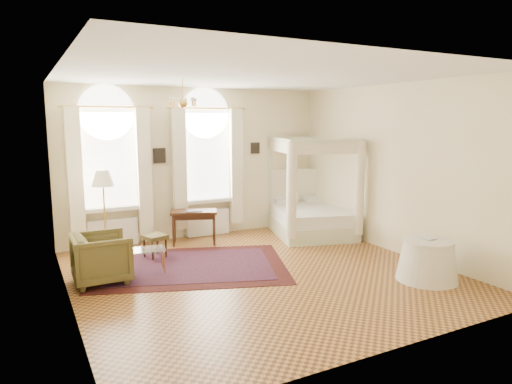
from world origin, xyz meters
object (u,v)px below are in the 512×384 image
(nightstand, at_px, (292,216))
(side_table, at_px, (427,260))
(writing_desk, at_px, (194,215))
(stool, at_px, (155,239))
(armchair, at_px, (102,258))
(canopy_bed, at_px, (311,213))
(coffee_table, at_px, (147,251))
(floor_lamp, at_px, (103,183))

(nightstand, distance_m, side_table, 4.23)
(writing_desk, bearing_deg, side_table, -56.25)
(stool, bearing_deg, nightstand, 14.57)
(nightstand, bearing_deg, armchair, -158.67)
(nightstand, height_order, side_table, side_table)
(writing_desk, height_order, stool, writing_desk)
(canopy_bed, bearing_deg, coffee_table, -166.91)
(armchair, height_order, coffee_table, armchair)
(canopy_bed, xyz_separation_m, side_table, (-0.06, -3.43, -0.17))
(floor_lamp, bearing_deg, armchair, -101.65)
(nightstand, height_order, writing_desk, writing_desk)
(canopy_bed, distance_m, armchair, 4.90)
(writing_desk, height_order, floor_lamp, floor_lamp)
(writing_desk, distance_m, side_table, 4.69)
(armchair, bearing_deg, writing_desk, -54.00)
(canopy_bed, distance_m, side_table, 3.43)
(stool, relative_size, floor_lamp, 0.29)
(stool, bearing_deg, canopy_bed, 2.33)
(writing_desk, bearing_deg, armchair, -144.27)
(canopy_bed, xyz_separation_m, stool, (-3.67, -0.15, -0.13))
(writing_desk, relative_size, armchair, 1.21)
(coffee_table, bearing_deg, stool, 66.18)
(canopy_bed, distance_m, coffee_table, 4.12)
(side_table, bearing_deg, armchair, 153.39)
(armchair, bearing_deg, floor_lamp, -11.38)
(coffee_table, bearing_deg, side_table, -32.21)
(coffee_table, relative_size, side_table, 0.69)
(stool, xyz_separation_m, floor_lamp, (-0.78, 0.71, 1.04))
(armchair, distance_m, coffee_table, 0.78)
(writing_desk, bearing_deg, coffee_table, -134.07)
(coffee_table, relative_size, floor_lamp, 0.41)
(nightstand, bearing_deg, floor_lamp, -176.90)
(floor_lamp, bearing_deg, nightstand, 3.10)
(floor_lamp, bearing_deg, coffee_table, -73.88)
(nightstand, bearing_deg, writing_desk, -172.78)
(nightstand, xyz_separation_m, writing_desk, (-2.65, -0.33, 0.34))
(stool, xyz_separation_m, side_table, (3.61, -3.28, -0.04))
(floor_lamp, distance_m, side_table, 6.02)
(stool, xyz_separation_m, armchair, (-1.11, -0.91, 0.03))
(canopy_bed, relative_size, floor_lamp, 1.45)
(canopy_bed, distance_m, stool, 3.67)
(nightstand, distance_m, floor_lamp, 4.58)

